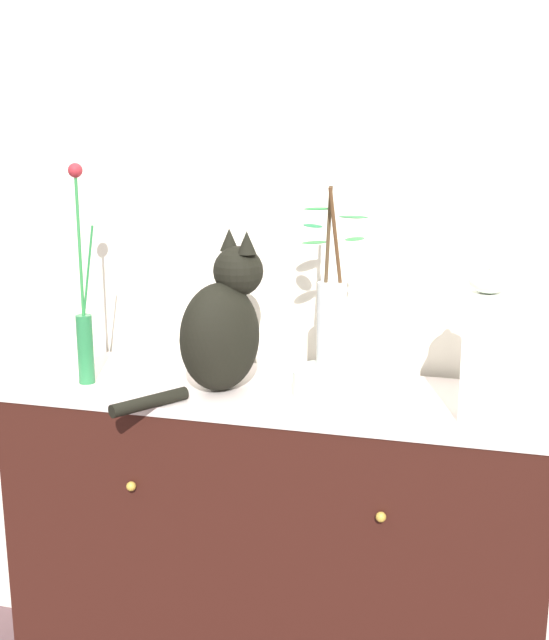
{
  "coord_description": "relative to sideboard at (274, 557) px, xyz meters",
  "views": [
    {
      "loc": [
        0.51,
        -1.89,
        1.6
      ],
      "look_at": [
        0.0,
        0.0,
        1.13
      ],
      "focal_mm": 45.48,
      "sensor_mm": 36.0,
      "label": 1
    }
  ],
  "objects": [
    {
      "name": "wall_back",
      "position": [
        0.0,
        0.28,
        0.83
      ],
      "size": [
        4.4,
        0.08,
        2.6
      ],
      "primitive_type": "cube",
      "color": "silver",
      "rests_on": "ground_plane"
    },
    {
      "name": "sideboard",
      "position": [
        0.0,
        0.0,
        0.0
      ],
      "size": [
        1.39,
        0.43,
        0.95
      ],
      "color": "black",
      "rests_on": "ground_plane"
    },
    {
      "name": "cat_sitting",
      "position": [
        -0.13,
        -0.04,
        0.64
      ],
      "size": [
        0.32,
        0.4,
        0.4
      ],
      "color": "black",
      "rests_on": "sideboard"
    },
    {
      "name": "vase_slim_green",
      "position": [
        -0.48,
        -0.08,
        0.64
      ],
      "size": [
        0.06,
        0.04,
        0.56
      ],
      "color": "#26723F",
      "rests_on": "sideboard"
    },
    {
      "name": "bowl_porcelain",
      "position": [
        0.14,
        -0.01,
        0.5
      ],
      "size": [
        0.19,
        0.19,
        0.06
      ],
      "primitive_type": "cylinder",
      "color": "white",
      "rests_on": "sideboard"
    },
    {
      "name": "vase_glass_clear",
      "position": [
        0.14,
        -0.01,
        0.67
      ],
      "size": [
        0.18,
        0.1,
        0.45
      ],
      "color": "silver",
      "rests_on": "bowl_porcelain"
    },
    {
      "name": "jar_lidded_porcelain",
      "position": [
        0.51,
        -0.07,
        0.64
      ],
      "size": [
        0.1,
        0.1,
        0.37
      ],
      "color": "white",
      "rests_on": "sideboard"
    }
  ]
}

